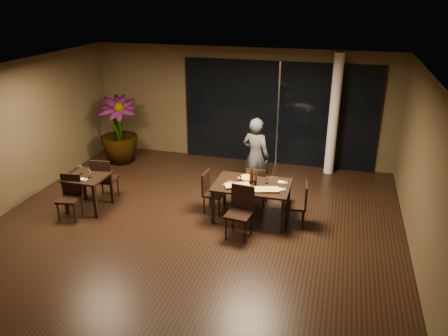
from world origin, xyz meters
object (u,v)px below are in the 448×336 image
(diner, at_px, (256,156))
(side_table, at_px, (88,181))
(main_table, at_px, (252,188))
(chair_side_far, at_px, (104,177))
(bottle_c, at_px, (252,176))
(bottle_a, at_px, (251,177))
(potted_plant, at_px, (119,130))
(chair_main_right, at_px, (300,202))
(chair_main_left, at_px, (211,190))
(bottle_b, at_px, (255,178))
(chair_main_near, at_px, (241,209))
(chair_main_far, at_px, (257,185))
(chair_side_near, at_px, (70,194))

(diner, bearing_deg, side_table, 43.61)
(main_table, height_order, chair_side_far, chair_side_far)
(chair_side_far, height_order, bottle_c, bottle_c)
(side_table, xyz_separation_m, bottle_a, (3.37, 0.52, 0.27))
(chair_side_far, xyz_separation_m, potted_plant, (-0.80, 2.24, 0.33))
(chair_main_right, height_order, bottle_a, bottle_a)
(side_table, bearing_deg, diner, 27.81)
(chair_main_left, xyz_separation_m, chair_main_right, (1.84, -0.10, 0.01))
(bottle_b, height_order, bottle_c, bottle_c)
(side_table, bearing_deg, chair_side_far, 73.68)
(main_table, height_order, side_table, same)
(bottle_a, relative_size, bottle_b, 1.05)
(chair_main_near, xyz_separation_m, potted_plant, (-4.01, 2.86, 0.34))
(diner, bearing_deg, chair_side_far, 38.23)
(chair_main_near, xyz_separation_m, bottle_b, (0.13, 0.70, 0.34))
(main_table, height_order, chair_main_right, chair_main_right)
(potted_plant, bearing_deg, chair_side_far, -70.31)
(chair_main_far, relative_size, potted_plant, 0.51)
(chair_main_left, xyz_separation_m, potted_plant, (-3.20, 2.11, 0.39))
(diner, bearing_deg, bottle_c, 113.89)
(chair_main_right, relative_size, bottle_c, 3.13)
(chair_main_near, height_order, bottle_b, bottle_b)
(main_table, bearing_deg, chair_main_right, -3.17)
(chair_main_left, bearing_deg, main_table, -88.76)
(chair_main_left, distance_m, chair_main_right, 1.84)
(main_table, bearing_deg, potted_plant, 152.14)
(potted_plant, height_order, bottle_b, potted_plant)
(side_table, height_order, potted_plant, potted_plant)
(chair_side_far, height_order, potted_plant, potted_plant)
(chair_main_right, height_order, chair_side_near, chair_side_near)
(chair_main_near, distance_m, chair_side_near, 3.50)
(bottle_a, distance_m, bottle_b, 0.10)
(side_table, bearing_deg, bottle_a, 8.71)
(main_table, height_order, bottle_c, bottle_c)
(chair_main_left, bearing_deg, diner, -27.11)
(chair_side_near, relative_size, bottle_a, 3.13)
(chair_main_left, xyz_separation_m, bottle_b, (0.94, -0.05, 0.40))
(chair_main_right, distance_m, bottle_b, 0.98)
(potted_plant, distance_m, bottle_b, 4.67)
(main_table, distance_m, side_table, 3.44)
(chair_main_right, bearing_deg, chair_side_far, -96.55)
(chair_main_far, bearing_deg, chair_side_far, 12.65)
(chair_main_left, distance_m, chair_side_near, 2.85)
(diner, xyz_separation_m, bottle_a, (0.15, -1.18, 0.01))
(chair_main_near, height_order, chair_main_left, chair_main_near)
(chair_main_far, distance_m, chair_main_right, 1.14)
(chair_main_near, distance_m, potted_plant, 4.94)
(side_table, xyz_separation_m, bottle_c, (3.38, 0.60, 0.27))
(bottle_a, xyz_separation_m, bottle_c, (0.01, 0.08, -0.00))
(side_table, bearing_deg, potted_plant, 104.30)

